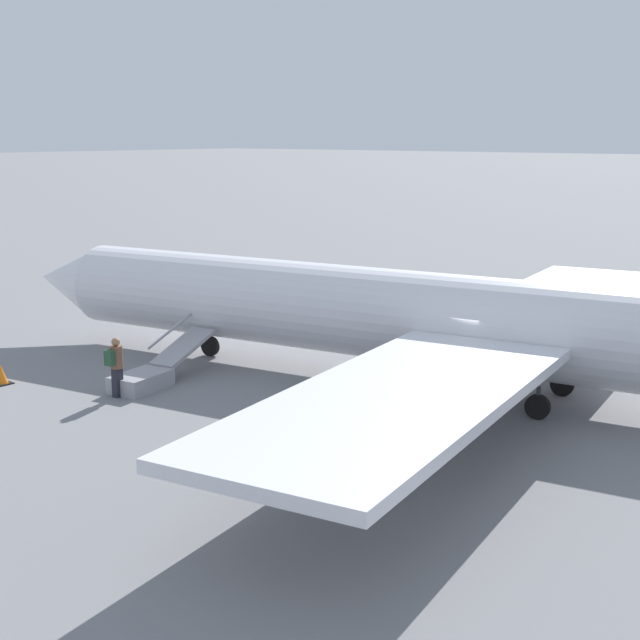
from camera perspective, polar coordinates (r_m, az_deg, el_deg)
ground_plane at (r=26.32m, az=8.74°, el=-4.63°), size 600.00×600.00×0.00m
airplane_main at (r=25.47m, az=11.02°, el=-0.32°), size 33.89×26.06×7.14m
boarding_stairs at (r=27.06m, az=-10.83°, el=-3.41°), size 1.64×4.13×1.75m
passenger at (r=26.00m, az=-12.94°, el=-2.71°), size 0.37×0.56×1.74m
traffic_cone_near_stairs at (r=28.51m, az=-19.74°, el=-3.33°), size 0.55×0.55×0.60m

